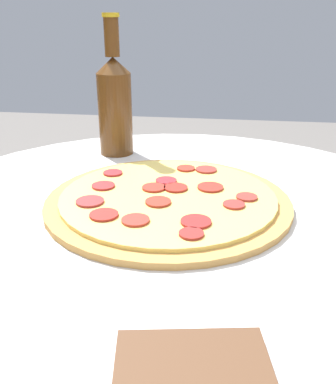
% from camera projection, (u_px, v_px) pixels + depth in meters
% --- Properties ---
extents(table, '(0.90, 0.90, 0.77)m').
position_uv_depth(table, '(175.00, 314.00, 0.71)').
color(table, silver).
rests_on(table, ground_plane).
extents(pizza, '(0.38, 0.38, 0.02)m').
position_uv_depth(pizza, '(168.00, 199.00, 0.66)').
color(pizza, '#C68E47').
rests_on(pizza, table).
extents(beer_bottle, '(0.07, 0.07, 0.28)m').
position_uv_depth(beer_bottle, '(115.00, 102.00, 0.87)').
color(beer_bottle, '#563314').
rests_on(beer_bottle, table).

